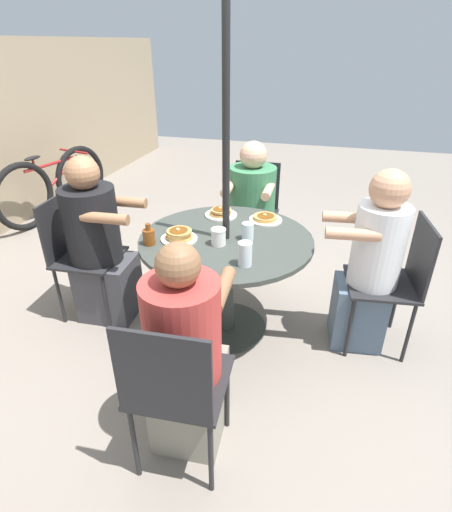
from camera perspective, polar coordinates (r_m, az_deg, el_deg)
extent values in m
plane|color=gray|center=(2.95, 0.00, -10.11)|extent=(12.00, 12.00, 0.00)
cylinder|color=#383D38|center=(2.94, 0.00, -9.99)|extent=(0.57, 0.57, 0.01)
cylinder|color=#383D38|center=(2.75, 0.00, -4.45)|extent=(0.11, 0.11, 0.69)
cylinder|color=#383D38|center=(2.57, 0.00, 2.33)|extent=(1.12, 1.12, 0.03)
cylinder|color=black|center=(2.45, 0.00, 8.65)|extent=(0.05, 0.05, 2.01)
cylinder|color=#232326|center=(3.48, 6.06, 0.70)|extent=(0.02, 0.02, 0.46)
cylinder|color=#232326|center=(3.53, 0.31, 1.34)|extent=(0.02, 0.02, 0.46)
cylinder|color=#232326|center=(3.80, 6.83, 3.13)|extent=(0.02, 0.02, 0.46)
cylinder|color=#232326|center=(3.85, 1.55, 3.69)|extent=(0.02, 0.02, 0.46)
cube|color=#232326|center=(3.56, 3.81, 5.70)|extent=(0.43, 0.43, 0.02)
cube|color=#232326|center=(3.67, 4.49, 10.07)|extent=(0.03, 0.40, 0.43)
cube|color=beige|center=(3.55, 3.34, 1.45)|extent=(0.43, 0.39, 0.46)
cylinder|color=#38754C|center=(3.43, 3.75, 8.79)|extent=(0.39, 0.39, 0.47)
sphere|color=#DBA884|center=(3.33, 3.93, 14.20)|extent=(0.22, 0.22, 0.22)
cylinder|color=#DBA884|center=(3.19, 6.04, 9.27)|extent=(0.30, 0.08, 0.07)
cylinder|color=#DBA884|center=(3.24, 0.39, 9.76)|extent=(0.30, 0.08, 0.07)
cylinder|color=#232326|center=(3.19, -13.94, -2.77)|extent=(0.02, 0.02, 0.46)
cylinder|color=#232326|center=(2.93, -16.79, -6.28)|extent=(0.02, 0.02, 0.46)
cylinder|color=#232326|center=(3.35, -19.50, -2.04)|extent=(0.02, 0.02, 0.46)
cylinder|color=#232326|center=(3.10, -22.68, -5.29)|extent=(0.02, 0.02, 0.46)
cube|color=#232326|center=(3.02, -18.90, -0.21)|extent=(0.45, 0.45, 0.02)
cube|color=#232326|center=(3.04, -22.86, 3.85)|extent=(0.40, 0.04, 0.43)
cube|color=#3D3D42|center=(3.08, -16.36, -4.29)|extent=(0.37, 0.41, 0.46)
cylinder|color=black|center=(2.89, -18.66, 4.17)|extent=(0.37, 0.37, 0.53)
sphere|color=#A3704C|center=(2.77, -19.83, 11.09)|extent=(0.22, 0.22, 0.22)
cylinder|color=#A3704C|center=(2.87, -14.27, 7.51)|extent=(0.09, 0.32, 0.07)
cylinder|color=#A3704C|center=(2.63, -16.94, 5.18)|extent=(0.09, 0.32, 0.07)
cylinder|color=#232326|center=(2.25, -9.21, -17.59)|extent=(0.02, 0.02, 0.46)
cylinder|color=#232326|center=(2.17, 0.19, -19.20)|extent=(0.02, 0.02, 0.46)
cylinder|color=#232326|center=(2.04, -12.96, -24.50)|extent=(0.02, 0.02, 0.46)
cylinder|color=#232326|center=(1.96, -2.18, -26.77)|extent=(0.02, 0.02, 0.46)
cube|color=#232326|center=(1.92, -6.43, -17.35)|extent=(0.45, 0.45, 0.02)
cube|color=#232326|center=(1.63, -9.08, -16.78)|extent=(0.04, 0.40, 0.43)
cube|color=gray|center=(2.16, -5.13, -19.69)|extent=(0.38, 0.35, 0.46)
cylinder|color=#B73833|center=(1.80, -6.26, -10.64)|extent=(0.35, 0.35, 0.50)
sphere|color=brown|center=(1.61, -6.88, -1.29)|extent=(0.19, 0.19, 0.19)
cylinder|color=brown|center=(1.91, -8.76, -3.73)|extent=(0.31, 0.09, 0.07)
cylinder|color=brown|center=(1.84, -0.52, -4.72)|extent=(0.31, 0.09, 0.07)
cylinder|color=#232326|center=(2.69, 17.25, -9.80)|extent=(0.02, 0.02, 0.46)
cylinder|color=#232326|center=(2.98, 16.44, -5.58)|extent=(0.02, 0.02, 0.46)
cylinder|color=#232326|center=(2.78, 24.64, -10.01)|extent=(0.02, 0.02, 0.46)
cylinder|color=#232326|center=(3.06, 23.10, -5.91)|extent=(0.02, 0.02, 0.46)
cube|color=#232326|center=(2.74, 21.19, -3.71)|extent=(0.47, 0.47, 0.02)
cube|color=#232326|center=(2.70, 26.16, 0.08)|extent=(0.40, 0.07, 0.43)
cube|color=slate|center=(2.84, 18.27, -7.65)|extent=(0.33, 0.36, 0.46)
cylinder|color=white|center=(2.61, 20.89, 1.20)|extent=(0.31, 0.31, 0.54)
sphere|color=tan|center=(2.47, 22.36, 8.86)|extent=(0.23, 0.23, 0.23)
cylinder|color=tan|center=(2.40, 17.65, 2.96)|extent=(0.11, 0.31, 0.07)
cylinder|color=tan|center=(2.63, 16.98, 5.27)|extent=(0.11, 0.31, 0.07)
cylinder|color=silver|center=(2.83, 5.67, 5.16)|extent=(0.23, 0.23, 0.01)
cylinder|color=#BC8947|center=(2.82, 5.59, 5.36)|extent=(0.16, 0.16, 0.01)
cylinder|color=#BC8947|center=(2.82, 5.61, 5.63)|extent=(0.17, 0.17, 0.01)
ellipsoid|color=brown|center=(2.81, 5.70, 5.75)|extent=(0.13, 0.12, 0.00)
cube|color=#F4E084|center=(2.81, 5.58, 5.90)|extent=(0.02, 0.02, 0.01)
cylinder|color=silver|center=(2.55, -6.71, 2.45)|extent=(0.23, 0.23, 0.01)
cylinder|color=#BC8947|center=(2.55, -6.59, 2.74)|extent=(0.17, 0.17, 0.01)
cylinder|color=#BC8947|center=(2.54, -6.89, 2.94)|extent=(0.15, 0.15, 0.01)
cylinder|color=#BC8947|center=(2.53, -6.87, 3.21)|extent=(0.15, 0.15, 0.01)
cylinder|color=#BC8947|center=(2.53, -6.70, 3.51)|extent=(0.16, 0.16, 0.01)
ellipsoid|color=brown|center=(2.53, -6.79, 3.69)|extent=(0.13, 0.12, 0.00)
cube|color=#F4E084|center=(2.52, -6.90, 3.82)|extent=(0.03, 0.03, 0.01)
cylinder|color=silver|center=(2.89, -0.73, 5.88)|extent=(0.23, 0.23, 0.01)
cylinder|color=#BC8947|center=(2.89, -0.85, 6.11)|extent=(0.16, 0.16, 0.01)
cylinder|color=#BC8947|center=(2.89, -0.69, 6.40)|extent=(0.14, 0.14, 0.01)
cylinder|color=#BC8947|center=(2.87, -0.69, 6.56)|extent=(0.15, 0.15, 0.01)
ellipsoid|color=brown|center=(2.88, -0.73, 6.77)|extent=(0.12, 0.11, 0.00)
cube|color=#F4E084|center=(2.88, -0.83, 6.92)|extent=(0.02, 0.02, 0.01)
cylinder|color=brown|center=(2.50, -10.95, 2.67)|extent=(0.07, 0.07, 0.10)
cylinder|color=brown|center=(2.48, -11.09, 4.11)|extent=(0.03, 0.03, 0.04)
torus|color=brown|center=(2.53, -10.66, 3.28)|extent=(0.05, 0.01, 0.05)
cylinder|color=white|center=(2.46, -1.08, 2.68)|extent=(0.09, 0.09, 0.10)
cylinder|color=white|center=(2.43, -1.09, 3.79)|extent=(0.09, 0.09, 0.01)
cylinder|color=silver|center=(2.52, 3.13, 3.54)|extent=(0.08, 0.08, 0.11)
cylinder|color=silver|center=(2.22, 2.73, 0.29)|extent=(0.08, 0.08, 0.14)
torus|color=black|center=(4.82, -26.88, 7.57)|extent=(0.74, 0.22, 0.74)
torus|color=black|center=(5.29, -20.03, 10.59)|extent=(0.74, 0.22, 0.74)
cylinder|color=maroon|center=(4.98, -23.87, 11.89)|extent=(0.65, 0.18, 0.03)
cylinder|color=maroon|center=(5.11, -22.22, 11.09)|extent=(0.49, 0.14, 0.28)
cylinder|color=maroon|center=(4.85, -25.79, 11.73)|extent=(0.03, 0.03, 0.10)
ellipsoid|color=black|center=(4.83, -25.96, 12.46)|extent=(0.21, 0.11, 0.04)
cylinder|color=maroon|center=(5.19, -20.95, 13.79)|extent=(0.12, 0.44, 0.03)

